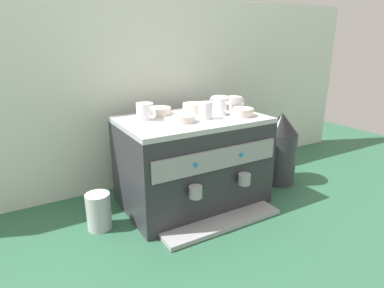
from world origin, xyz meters
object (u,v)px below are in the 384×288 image
object	(u,v)px
ceramic_cup_1	(222,106)
ceramic_bowl_3	(241,112)
ceramic_cup_0	(234,104)
ceramic_bowl_2	(194,108)
ceramic_cup_2	(145,111)
coffee_grinder	(280,148)
ceramic_bowl_0	(160,111)
ceramic_bowl_1	(184,119)
ceramic_cup_3	(206,110)
espresso_machine	(192,161)
milk_pitcher	(99,211)
ceramic_cup_4	(219,103)

from	to	relation	value
ceramic_cup_1	ceramic_bowl_3	world-z (taller)	ceramic_cup_1
ceramic_cup_0	ceramic_bowl_2	world-z (taller)	ceramic_cup_0
ceramic_cup_0	ceramic_cup_2	xyz separation A→B (m)	(-0.45, 0.07, -0.00)
coffee_grinder	ceramic_bowl_2	bearing A→B (deg)	163.21
ceramic_bowl_0	ceramic_bowl_1	xyz separation A→B (m)	(0.03, -0.19, -0.00)
ceramic_cup_3	coffee_grinder	world-z (taller)	ceramic_cup_3
ceramic_cup_3	ceramic_bowl_3	distance (m)	0.18
ceramic_cup_3	ceramic_cup_2	bearing A→B (deg)	151.68
espresso_machine	ceramic_bowl_0	world-z (taller)	ceramic_bowl_0
ceramic_cup_0	ceramic_cup_3	distance (m)	0.22
ceramic_cup_0	ceramic_cup_1	world-z (taller)	ceramic_cup_1
espresso_machine	ceramic_bowl_2	size ratio (longest dim) A/B	5.58
ceramic_bowl_0	ceramic_bowl_2	xyz separation A→B (m)	(0.18, -0.03, 0.00)
milk_pitcher	ceramic_cup_2	bearing A→B (deg)	18.18
ceramic_bowl_2	espresso_machine	bearing A→B (deg)	-124.76
ceramic_cup_0	ceramic_bowl_3	distance (m)	0.11
ceramic_bowl_0	coffee_grinder	size ratio (longest dim) A/B	0.27
ceramic_cup_4	ceramic_bowl_0	bearing A→B (deg)	172.89
ceramic_cup_2	ceramic_bowl_1	bearing A→B (deg)	-47.40
ceramic_bowl_3	coffee_grinder	world-z (taller)	ceramic_bowl_3
milk_pitcher	espresso_machine	bearing A→B (deg)	0.81
ceramic_cup_0	coffee_grinder	world-z (taller)	ceramic_cup_0
espresso_machine	ceramic_cup_1	size ratio (longest dim) A/B	5.95
ceramic_bowl_1	ceramic_bowl_2	world-z (taller)	ceramic_bowl_2
ceramic_cup_2	ceramic_bowl_0	xyz separation A→B (m)	(0.09, 0.05, -0.02)
espresso_machine	coffee_grinder	xyz separation A→B (m)	(0.54, -0.04, -0.01)
ceramic_cup_1	ceramic_bowl_2	size ratio (longest dim) A/B	0.94
espresso_machine	ceramic_cup_3	xyz separation A→B (m)	(0.04, -0.05, 0.26)
ceramic_cup_2	milk_pitcher	xyz separation A→B (m)	(-0.27, -0.09, -0.39)
coffee_grinder	milk_pitcher	bearing A→B (deg)	178.38
ceramic_cup_2	ceramic_cup_4	size ratio (longest dim) A/B	1.05
ceramic_cup_3	ceramic_bowl_2	xyz separation A→B (m)	(0.03, 0.15, -0.02)
ceramic_cup_4	ceramic_bowl_0	xyz separation A→B (m)	(-0.32, 0.04, -0.02)
milk_pitcher	ceramic_bowl_0	bearing A→B (deg)	21.43
ceramic_cup_0	milk_pitcher	bearing A→B (deg)	-178.31
ceramic_cup_4	ceramic_bowl_0	distance (m)	0.32
ceramic_cup_3	coffee_grinder	size ratio (longest dim) A/B	0.25
ceramic_cup_0	ceramic_cup_2	distance (m)	0.46
coffee_grinder	ceramic_cup_2	bearing A→B (deg)	171.04
espresso_machine	ceramic_cup_4	bearing A→B (deg)	24.11
ceramic_cup_2	ceramic_bowl_0	distance (m)	0.11
ceramic_cup_0	ceramic_cup_3	size ratio (longest dim) A/B	1.16
espresso_machine	ceramic_cup_1	world-z (taller)	ceramic_cup_1
espresso_machine	ceramic_bowl_0	distance (m)	0.29
ceramic_cup_0	ceramic_bowl_1	world-z (taller)	ceramic_cup_0
ceramic_cup_1	ceramic_cup_3	distance (m)	0.12
ceramic_bowl_0	coffee_grinder	xyz separation A→B (m)	(0.65, -0.17, -0.25)
ceramic_cup_3	milk_pitcher	size ratio (longest dim) A/B	0.64
espresso_machine	coffee_grinder	distance (m)	0.55
ceramic_bowl_1	coffee_grinder	size ratio (longest dim) A/B	0.25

